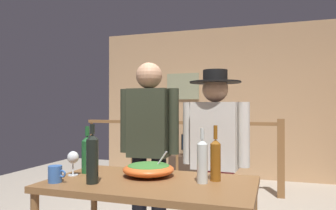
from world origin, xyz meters
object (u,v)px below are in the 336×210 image
at_px(tv_console, 196,167).
at_px(wine_bottle_dark, 92,158).
at_px(wine_bottle_clear, 202,160).
at_px(mug_blue, 55,174).
at_px(flat_screen_tv, 196,143).
at_px(wine_glass, 73,158).
at_px(serving_table, 151,194).
at_px(wine_bottle_amber, 216,159).
at_px(salad_bowl, 149,169).
at_px(framed_picture, 183,86).
at_px(wine_bottle_green, 87,154).
at_px(person_standing_right, 215,149).
at_px(stair_railing, 211,145).
at_px(person_standing_left, 149,141).

distance_m(tv_console, wine_bottle_dark, 3.87).
xyz_separation_m(wine_bottle_clear, mug_blue, (-0.87, -0.27, -0.09)).
relative_size(flat_screen_tv, wine_glass, 3.07).
relative_size(serving_table, wine_bottle_dark, 3.59).
xyz_separation_m(wine_bottle_amber, wine_bottle_dark, (-0.71, -0.31, 0.02)).
bearing_deg(salad_bowl, framed_picture, 102.21).
distance_m(framed_picture, wine_bottle_dark, 4.18).
height_order(serving_table, wine_bottle_green, wine_bottle_green).
bearing_deg(person_standing_right, wine_bottle_green, 40.31).
bearing_deg(flat_screen_tv, wine_glass, -90.09).
relative_size(flat_screen_tv, wine_bottle_clear, 1.51).
bearing_deg(wine_bottle_clear, tv_console, 103.93).
xyz_separation_m(stair_railing, wine_glass, (-0.41, -2.87, 0.21)).
distance_m(stair_railing, tv_console, 1.00).
bearing_deg(person_standing_left, flat_screen_tv, -87.85).
height_order(wine_bottle_amber, person_standing_right, person_standing_right).
relative_size(salad_bowl, mug_blue, 2.89).
bearing_deg(wine_bottle_amber, stair_railing, 101.32).
bearing_deg(person_standing_left, wine_bottle_clear, 130.10).
xyz_separation_m(salad_bowl, person_standing_right, (0.36, 0.58, 0.08)).
bearing_deg(serving_table, flat_screen_tv, 98.88).
height_order(tv_console, flat_screen_tv, flat_screen_tv).
bearing_deg(tv_console, serving_table, -81.19).
bearing_deg(salad_bowl, wine_bottle_amber, 0.91).
height_order(salad_bowl, person_standing_left, person_standing_left).
xyz_separation_m(serving_table, wine_bottle_clear, (0.33, 0.04, 0.23)).
bearing_deg(serving_table, person_standing_right, 67.39).
xyz_separation_m(salad_bowl, wine_bottle_amber, (0.46, 0.01, 0.09)).
bearing_deg(framed_picture, person_standing_left, -79.55).
height_order(flat_screen_tv, wine_glass, wine_glass).
relative_size(wine_bottle_green, person_standing_left, 0.20).
height_order(wine_bottle_clear, wine_bottle_amber, wine_bottle_amber).
height_order(wine_bottle_clear, wine_bottle_dark, wine_bottle_dark).
xyz_separation_m(wine_glass, mug_blue, (0.02, -0.21, -0.06)).
distance_m(wine_bottle_green, mug_blue, 0.32).
relative_size(person_standing_left, person_standing_right, 1.06).
distance_m(tv_console, flat_screen_tv, 0.43).
xyz_separation_m(salad_bowl, person_standing_left, (-0.23, 0.58, 0.12)).
bearing_deg(wine_bottle_amber, framed_picture, 108.67).
relative_size(wine_bottle_clear, person_standing_left, 0.21).
bearing_deg(serving_table, wine_bottle_dark, -150.49).
xyz_separation_m(tv_console, flat_screen_tv, (0.00, -0.03, 0.43)).
height_order(stair_railing, tv_console, stair_railing).
bearing_deg(framed_picture, stair_railing, -55.26).
bearing_deg(wine_bottle_green, wine_bottle_dark, -52.11).
relative_size(tv_console, wine_bottle_amber, 2.54).
xyz_separation_m(salad_bowl, wine_bottle_dark, (-0.25, -0.30, 0.11)).
height_order(framed_picture, person_standing_right, framed_picture).
bearing_deg(wine_bottle_amber, wine_bottle_dark, -156.42).
height_order(stair_railing, wine_bottle_clear, wine_bottle_clear).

